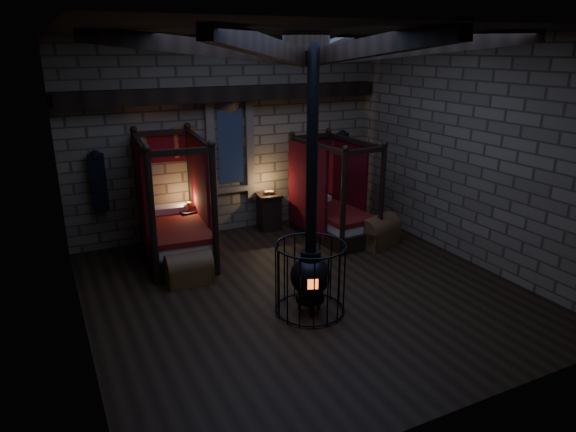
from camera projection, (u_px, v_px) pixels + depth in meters
name	position (u px, v px, depth m)	size (l,w,h in m)	color
room	(303.00, 64.00, 7.73)	(7.02, 7.02, 4.29)	black
bed_left	(175.00, 228.00, 10.11)	(1.39, 2.37, 2.37)	black
bed_right	(332.00, 213.00, 11.22)	(1.23, 2.11, 2.12)	black
trunk_left	(189.00, 269.00, 9.04)	(0.81, 0.53, 0.58)	brown
trunk_right	(378.00, 232.00, 10.77)	(1.02, 0.81, 0.65)	brown
nightstand_left	(190.00, 225.00, 10.87)	(0.54, 0.52, 0.90)	black
nightstand_right	(269.00, 211.00, 11.66)	(0.56, 0.54, 0.90)	black
stove	(310.00, 273.00, 7.93)	(1.11, 1.11, 4.05)	black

